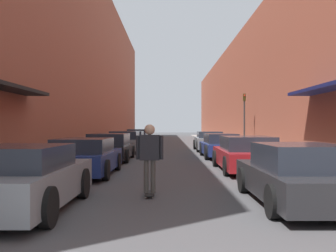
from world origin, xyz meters
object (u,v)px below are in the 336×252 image
at_px(parked_car_right_2, 219,146).
at_px(skateboarder, 149,152).
at_px(parked_car_left_1, 84,157).
at_px(parked_car_left_5, 136,137).
at_px(parked_car_left_4, 132,139).
at_px(parked_car_right_0, 297,175).
at_px(parked_car_right_1, 245,154).
at_px(parked_car_right_3, 208,141).
at_px(parked_car_left_3, 124,142).
at_px(parked_car_left_2, 109,148).
at_px(traffic_light, 243,115).
at_px(parked_car_left_0, 23,179).

relative_size(parked_car_right_2, skateboarder, 2.61).
distance_m(parked_car_left_1, parked_car_left_5, 22.00).
xyz_separation_m(parked_car_left_1, parked_car_left_4, (0.02, 16.91, 0.01)).
bearing_deg(parked_car_left_4, skateboarder, -83.55).
bearing_deg(parked_car_right_0, parked_car_right_1, 88.90).
bearing_deg(skateboarder, parked_car_right_1, 56.14).
relative_size(parked_car_right_0, parked_car_right_3, 0.91).
height_order(parked_car_left_3, parked_car_right_0, parked_car_left_3).
bearing_deg(skateboarder, parked_car_left_1, 122.24).
bearing_deg(parked_car_left_2, parked_car_left_1, -90.02).
bearing_deg(parked_car_right_2, parked_car_left_5, 110.22).
distance_m(parked_car_left_2, parked_car_left_4, 11.53).
xyz_separation_m(parked_car_left_2, skateboarder, (2.36, -9.12, 0.42)).
distance_m(parked_car_left_1, traffic_light, 13.73).
xyz_separation_m(parked_car_left_1, traffic_light, (7.65, 11.27, 1.72)).
height_order(parked_car_left_0, parked_car_right_0, parked_car_left_0).
distance_m(parked_car_right_0, parked_car_right_3, 16.98).
bearing_deg(parked_car_left_0, parked_car_right_0, 6.73).
distance_m(parked_car_left_1, parked_car_left_2, 5.38).
distance_m(parked_car_left_2, traffic_light, 9.80).
xyz_separation_m(parked_car_left_0, parked_car_left_4, (0.02, 22.20, -0.02)).
xyz_separation_m(parked_car_left_5, parked_car_right_3, (5.58, -9.65, -0.02)).
bearing_deg(parked_car_left_5, traffic_light, -54.30).
bearing_deg(parked_car_right_3, parked_car_right_0, -89.96).
distance_m(parked_car_right_1, traffic_light, 10.45).
bearing_deg(parked_car_left_4, parked_car_left_5, 90.95).
xyz_separation_m(skateboarder, traffic_light, (5.30, 15.01, 1.29)).
xyz_separation_m(parked_car_right_1, traffic_light, (2.01, 10.11, 1.71)).
height_order(parked_car_left_4, parked_car_left_5, parked_car_left_5).
xyz_separation_m(parked_car_left_1, parked_car_right_3, (5.52, 12.35, 0.03)).
relative_size(parked_car_right_2, parked_car_right_3, 0.94).
bearing_deg(parked_car_left_3, parked_car_right_3, 14.41).
height_order(parked_car_left_1, skateboarder, skateboarder).
xyz_separation_m(parked_car_right_2, parked_car_right_3, (0.02, 5.45, 0.02)).
relative_size(parked_car_left_2, parked_car_right_3, 0.99).
relative_size(parked_car_right_1, traffic_light, 1.32).
distance_m(parked_car_left_0, parked_car_left_1, 5.29).
relative_size(skateboarder, traffic_light, 0.47).
bearing_deg(parked_car_left_3, parked_car_left_1, -90.48).
xyz_separation_m(parked_car_left_0, parked_car_right_1, (5.64, 6.44, -0.01)).
height_order(parked_car_left_0, skateboarder, skateboarder).
relative_size(parked_car_left_0, skateboarder, 2.41).
distance_m(parked_car_left_1, parked_car_left_4, 16.91).
bearing_deg(parked_car_left_5, parked_car_left_3, -89.22).
bearing_deg(parked_car_left_0, parked_car_left_3, 89.68).
distance_m(parked_car_left_1, parked_car_right_1, 5.76).
bearing_deg(skateboarder, parked_car_left_0, -146.67).
bearing_deg(parked_car_left_0, skateboarder, 33.33).
height_order(parked_car_left_2, parked_car_right_3, parked_car_left_2).
bearing_deg(parked_car_left_2, traffic_light, 37.56).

